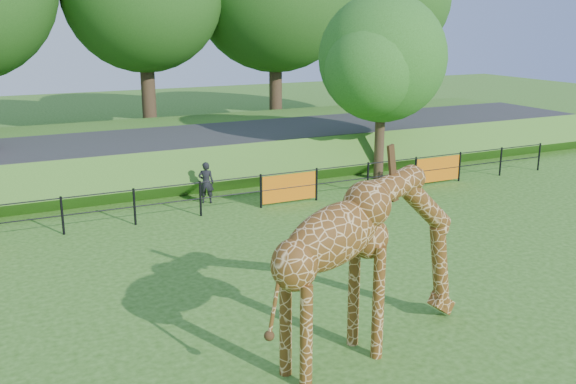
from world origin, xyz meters
name	(u,v)px	position (x,y,z in m)	size (l,w,h in m)	color
ground	(330,324)	(0.00, 0.00, 0.00)	(90.00, 90.00, 0.00)	#2D5A16
giraffe	(373,263)	(0.18, -1.13, 1.66)	(4.64, 0.85, 3.31)	#5E3713
perimeter_fence	(200,199)	(0.00, 8.00, 0.55)	(28.07, 0.10, 1.10)	black
embankment	(141,151)	(0.00, 15.50, 0.65)	(40.00, 9.00, 1.30)	#2D5A16
road	(150,140)	(0.00, 14.00, 1.36)	(40.00, 5.00, 0.12)	#2F2F32
visitor	(206,183)	(0.63, 9.29, 0.69)	(0.50, 0.33, 1.37)	black
tree_east	(384,63)	(7.60, 9.63, 4.28)	(5.40, 4.71, 6.76)	#352618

